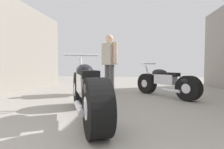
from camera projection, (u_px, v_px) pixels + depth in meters
The scene contains 4 objects.
ground_plane at pixel (121, 101), 3.78m from camera, with size 17.16×17.16×0.00m, color #9E998E.
motorcycle_maroon_cruiser at pixel (87, 91), 2.54m from camera, with size 1.15×2.11×1.03m.
motorcycle_black_naked at pixel (166, 83), 4.33m from camera, with size 1.40×1.57×0.88m.
mechanic_in_blue at pixel (109, 60), 4.93m from camera, with size 0.56×0.57×1.73m.
Camera 1 is at (0.27, -0.17, 0.80)m, focal length 26.81 mm.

